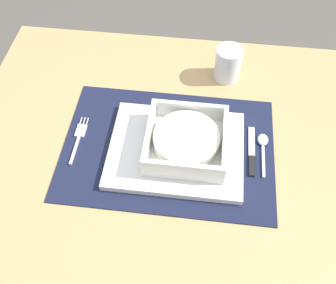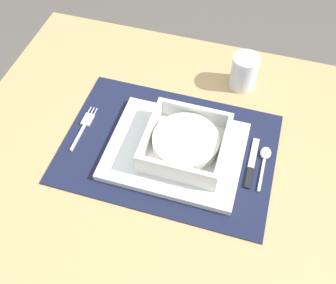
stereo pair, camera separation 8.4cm
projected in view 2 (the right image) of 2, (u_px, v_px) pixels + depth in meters
The scene contains 9 objects.
ground_plane at pixel (170, 263), 1.47m from camera, with size 6.00×6.00×0.00m, color #59544C.
dining_table at pixel (172, 174), 0.96m from camera, with size 0.96×0.76×0.74m.
placemat at pixel (168, 150), 0.87m from camera, with size 0.47×0.33×0.00m, color #191E38.
serving_plate at pixel (176, 151), 0.85m from camera, with size 0.29×0.23×0.02m, color white.
porridge_bowl at pixel (186, 144), 0.83m from camera, with size 0.17×0.17×0.05m.
fork at pixel (85, 125), 0.90m from camera, with size 0.02×0.13×0.00m.
spoon at pixel (265, 157), 0.85m from camera, with size 0.02×0.11×0.01m.
butter_knife at pixel (251, 166), 0.84m from camera, with size 0.01×0.13×0.01m.
drinking_glass at pixel (244, 73), 0.96m from camera, with size 0.07×0.07×0.09m.
Camera 2 is at (0.13, -0.48, 1.46)m, focal length 41.86 mm.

